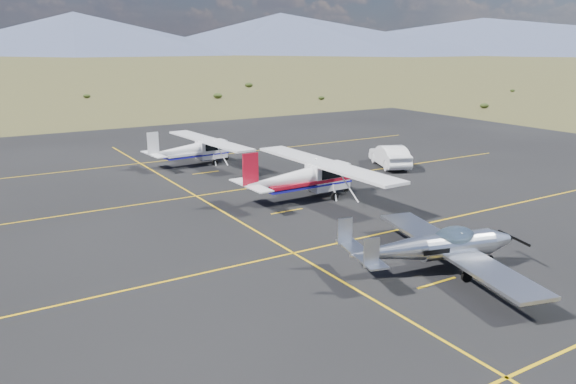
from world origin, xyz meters
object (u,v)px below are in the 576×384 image
object	(u,v)px
aircraft_cessna	(308,176)
aircraft_plain	(196,149)
aircraft_low_wing	(438,247)
sedan	(390,156)

from	to	relation	value
aircraft_cessna	aircraft_plain	xyz separation A→B (m)	(-1.86, 12.30, -0.16)
aircraft_low_wing	sedan	world-z (taller)	aircraft_low_wing
aircraft_cessna	sedan	bearing A→B (deg)	21.40
aircraft_cessna	aircraft_plain	bearing A→B (deg)	96.97
aircraft_cessna	sedan	size ratio (longest dim) A/B	2.50
aircraft_plain	sedan	size ratio (longest dim) A/B	2.22
aircraft_low_wing	aircraft_cessna	world-z (taller)	aircraft_cessna
aircraft_cessna	aircraft_plain	world-z (taller)	aircraft_cessna
aircraft_cessna	aircraft_plain	size ratio (longest dim) A/B	1.13
aircraft_cessna	sedan	distance (m)	10.93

